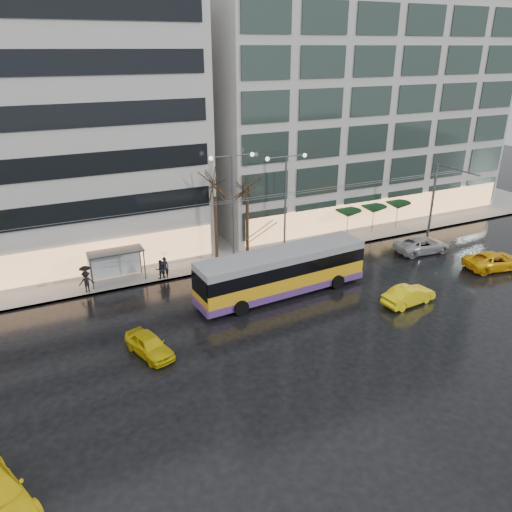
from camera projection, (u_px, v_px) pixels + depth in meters
ground at (269, 321)px, 33.75m from camera, size 140.00×140.00×0.00m
sidewalk at (220, 246)px, 46.16m from camera, size 80.00×10.00×0.15m
kerb at (242, 266)px, 42.05m from camera, size 80.00×0.10×0.15m
building_right at (350, 93)px, 52.20m from camera, size 32.00×14.00×25.00m
trolleybus at (282, 273)px, 36.87m from camera, size 13.43×5.43×6.16m
catenary at (236, 225)px, 39.10m from camera, size 42.24×5.12×7.00m
bus_shelter at (111, 259)px, 38.56m from camera, size 4.20×1.60×2.51m
street_lamp_near at (233, 193)px, 41.21m from camera, size 3.96×0.36×9.03m
street_lamp_far at (286, 189)px, 43.30m from camera, size 3.96×0.36×8.53m
tree_a at (214, 181)px, 40.35m from camera, size 3.20×3.20×8.40m
tree_b at (247, 185)px, 41.98m from camera, size 3.20×3.20×7.70m
parasol_a at (348, 214)px, 47.51m from camera, size 2.50×2.50×2.65m
parasol_b at (374, 209)px, 48.70m from camera, size 2.50×2.50×2.65m
parasol_c at (398, 206)px, 49.89m from camera, size 2.50×2.50×2.65m
taxi_a at (149, 345)px, 29.85m from camera, size 2.60×4.12×1.31m
taxi_b at (409, 295)px, 35.73m from camera, size 4.28×1.86×1.37m
taxi_c at (495, 261)px, 41.42m from camera, size 5.44×3.26×1.42m
sedan_silver at (422, 245)px, 44.75m from camera, size 5.22×2.75×1.40m
pedestrian_a at (164, 261)px, 39.16m from camera, size 1.18×1.19×2.19m
pedestrian_b at (160, 269)px, 39.35m from camera, size 0.80×0.65×1.54m
pedestrian_c at (86, 278)px, 37.01m from camera, size 1.12×0.86×2.11m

